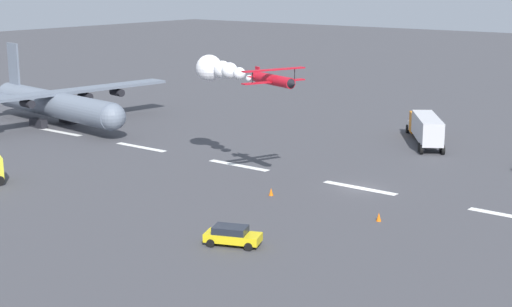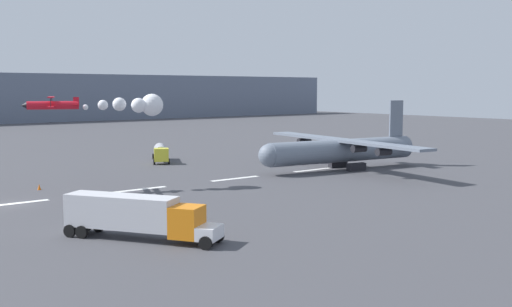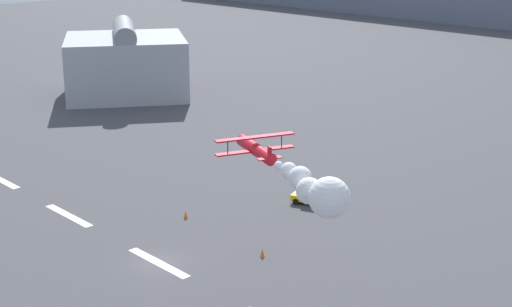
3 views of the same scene
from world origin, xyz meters
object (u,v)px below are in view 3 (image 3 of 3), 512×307
at_px(airport_staff_sedan, 313,197).
at_px(traffic_cone_far, 262,253).
at_px(stunt_biplane_red, 306,183).
at_px(traffic_cone_near, 186,215).

distance_m(airport_staff_sedan, traffic_cone_far, 14.23).
bearing_deg(stunt_biplane_red, airport_staff_sedan, 130.68).
xyz_separation_m(stunt_biplane_red, airport_staff_sedan, (-15.59, 18.14, -9.87)).
bearing_deg(airport_staff_sedan, traffic_cone_near, -116.58).
relative_size(airport_staff_sedan, traffic_cone_far, 6.24).
bearing_deg(traffic_cone_near, traffic_cone_far, -3.66).
xyz_separation_m(stunt_biplane_red, traffic_cone_near, (-21.70, 5.92, -10.31)).
bearing_deg(stunt_biplane_red, traffic_cone_near, 164.74).
relative_size(stunt_biplane_red, traffic_cone_near, 22.08).
bearing_deg(traffic_cone_far, traffic_cone_near, 176.34).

